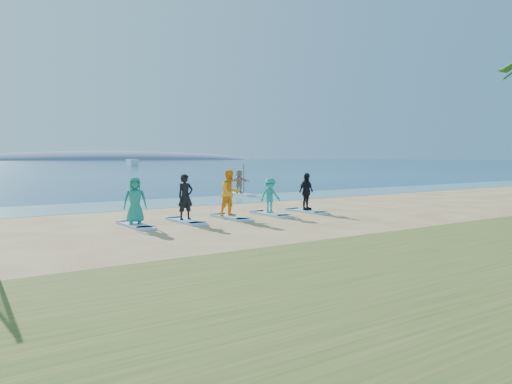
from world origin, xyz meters
TOP-DOWN VIEW (x-y plane):
  - ground at (0.00, 0.00)m, footprint 600.00×600.00m
  - shallow_water at (0.00, 10.50)m, footprint 600.00×600.00m
  - island_ridge at (95.00, 300.00)m, footprint 220.00×56.00m
  - paddleboard at (5.09, 12.90)m, footprint 0.79×3.02m
  - paddleboarder at (5.09, 12.90)m, footprint 0.81×1.46m
  - boat_offshore_b at (35.07, 112.38)m, footprint 2.70×6.25m
  - surfboard_0 at (-5.63, 3.01)m, footprint 0.70×2.20m
  - student_0 at (-5.63, 3.01)m, footprint 0.94×0.76m
  - surfboard_1 at (-3.64, 3.01)m, footprint 0.70×2.20m
  - student_1 at (-3.64, 3.01)m, footprint 0.65×0.45m
  - surfboard_2 at (-1.65, 3.01)m, footprint 0.70×2.20m
  - student_2 at (-1.65, 3.01)m, footprint 0.96×0.77m
  - surfboard_3 at (0.35, 3.01)m, footprint 0.70×2.20m
  - student_3 at (0.35, 3.01)m, footprint 0.98×0.59m
  - surfboard_4 at (2.34, 3.01)m, footprint 0.70×2.20m
  - student_4 at (2.34, 3.01)m, footprint 1.05×0.65m

SIDE VIEW (x-z plane):
  - ground at x=0.00m, z-range 0.00..0.00m
  - island_ridge at x=95.00m, z-range -9.00..9.00m
  - boat_offshore_b at x=35.07m, z-range -0.83..0.83m
  - shallow_water at x=0.00m, z-range 0.01..0.01m
  - surfboard_0 at x=-5.63m, z-range 0.00..0.09m
  - surfboard_1 at x=-3.64m, z-range 0.00..0.09m
  - surfboard_2 at x=-1.65m, z-range 0.00..0.09m
  - surfboard_3 at x=0.35m, z-range 0.00..0.09m
  - surfboard_4 at x=2.34m, z-range 0.00..0.09m
  - paddleboard at x=5.09m, z-range 0.00..0.12m
  - student_3 at x=0.35m, z-range 0.09..1.58m
  - paddleboarder at x=5.09m, z-range 0.12..1.62m
  - student_4 at x=2.34m, z-range 0.09..1.76m
  - student_0 at x=-5.63m, z-range 0.09..1.77m
  - student_1 at x=-3.64m, z-range 0.09..1.83m
  - student_2 at x=-1.65m, z-range 0.09..1.97m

